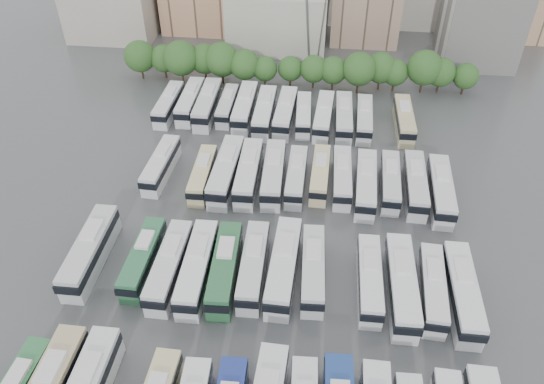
# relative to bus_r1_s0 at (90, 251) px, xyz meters

# --- Properties ---
(ground) EXTENTS (220.00, 220.00, 0.00)m
(ground) POSITION_rel_bus_r1_s0_xyz_m (21.47, 5.38, -2.04)
(ground) COLOR #424447
(ground) RESTS_ON ground
(tree_line) EXTENTS (64.81, 7.68, 8.15)m
(tree_line) POSITION_rel_bus_r1_s0_xyz_m (19.61, 47.45, 2.29)
(tree_line) COLOR black
(tree_line) RESTS_ON ground
(bus_r1_s0) EXTENTS (3.03, 13.31, 4.17)m
(bus_r1_s0) POSITION_rel_bus_r1_s0_xyz_m (0.00, 0.00, 0.00)
(bus_r1_s0) COLOR silver
(bus_r1_s0) RESTS_ON ground
(bus_r1_s2) EXTENTS (2.64, 11.56, 3.62)m
(bus_r1_s2) POSITION_rel_bus_r1_s0_xyz_m (6.50, -0.19, -0.27)
(bus_r1_s2) COLOR #2D6B45
(bus_r1_s2) RESTS_ON ground
(bus_r1_s3) EXTENTS (2.88, 12.55, 3.93)m
(bus_r1_s3) POSITION_rel_bus_r1_s0_xyz_m (9.97, -1.14, -0.12)
(bus_r1_s3) COLOR silver
(bus_r1_s3) RESTS_ON ground
(bus_r1_s4) EXTENTS (3.06, 13.00, 4.06)m
(bus_r1_s4) POSITION_rel_bus_r1_s0_xyz_m (13.24, -1.11, -0.05)
(bus_r1_s4) COLOR white
(bus_r1_s4) RESTS_ON ground
(bus_r1_s5) EXTENTS (3.33, 12.74, 3.96)m
(bus_r1_s5) POSITION_rel_bus_r1_s0_xyz_m (16.39, -0.82, -0.10)
(bus_r1_s5) COLOR #2A633B
(bus_r1_s5) RESTS_ON ground
(bus_r1_s6) EXTENTS (2.93, 12.26, 3.83)m
(bus_r1_s6) POSITION_rel_bus_r1_s0_xyz_m (19.58, 0.01, -0.17)
(bus_r1_s6) COLOR silver
(bus_r1_s6) RESTS_ON ground
(bus_r1_s7) EXTENTS (3.27, 13.44, 4.19)m
(bus_r1_s7) POSITION_rel_bus_r1_s0_xyz_m (23.09, 0.20, 0.01)
(bus_r1_s7) COLOR silver
(bus_r1_s7) RESTS_ON ground
(bus_r1_s8) EXTENTS (3.14, 12.06, 3.75)m
(bus_r1_s8) POSITION_rel_bus_r1_s0_xyz_m (26.46, 0.34, -0.20)
(bus_r1_s8) COLOR silver
(bus_r1_s8) RESTS_ON ground
(bus_r1_s10) EXTENTS (2.69, 11.77, 3.68)m
(bus_r1_s10) POSITION_rel_bus_r1_s0_xyz_m (32.90, -0.45, -0.24)
(bus_r1_s10) COLOR white
(bus_r1_s10) RESTS_ON ground
(bus_r1_s11) EXTENTS (3.10, 13.31, 4.16)m
(bus_r1_s11) POSITION_rel_bus_r1_s0_xyz_m (36.39, -1.10, -0.00)
(bus_r1_s11) COLOR silver
(bus_r1_s11) RESTS_ON ground
(bus_r1_s12) EXTENTS (3.11, 11.65, 3.62)m
(bus_r1_s12) POSITION_rel_bus_r1_s0_xyz_m (39.82, -1.00, -0.27)
(bus_r1_s12) COLOR silver
(bus_r1_s12) RESTS_ON ground
(bus_r1_s13) EXTENTS (2.81, 12.82, 4.02)m
(bus_r1_s13) POSITION_rel_bus_r1_s0_xyz_m (42.94, -1.34, -0.07)
(bus_r1_s13) COLOR silver
(bus_r1_s13) RESTS_ON ground
(bus_r2_s1) EXTENTS (3.04, 11.75, 3.66)m
(bus_r2_s1) POSITION_rel_bus_r1_s0_xyz_m (3.46, 18.20, -0.25)
(bus_r2_s1) COLOR silver
(bus_r2_s1) RESTS_ON ground
(bus_r2_s3) EXTENTS (2.68, 11.18, 3.49)m
(bus_r2_s3) POSITION_rel_bus_r1_s0_xyz_m (9.93, 16.70, -0.33)
(bus_r2_s3) COLOR beige
(bus_r2_s3) RESTS_ON ground
(bus_r2_s4) EXTENTS (3.28, 13.67, 4.27)m
(bus_r2_s4) POSITION_rel_bus_r1_s0_xyz_m (13.21, 17.37, 0.05)
(bus_r2_s4) COLOR silver
(bus_r2_s4) RESTS_ON ground
(bus_r2_s5) EXTENTS (3.09, 13.04, 4.08)m
(bus_r2_s5) POSITION_rel_bus_r1_s0_xyz_m (16.40, 17.47, -0.04)
(bus_r2_s5) COLOR silver
(bus_r2_s5) RESTS_ON ground
(bus_r2_s6) EXTENTS (3.29, 12.91, 4.02)m
(bus_r2_s6) POSITION_rel_bus_r1_s0_xyz_m (19.92, 17.70, -0.07)
(bus_r2_s6) COLOR silver
(bus_r2_s6) RESTS_ON ground
(bus_r2_s7) EXTENTS (2.52, 11.50, 3.61)m
(bus_r2_s7) POSITION_rel_bus_r1_s0_xyz_m (23.16, 17.70, -0.27)
(bus_r2_s7) COLOR silver
(bus_r2_s7) RESTS_ON ground
(bus_r2_s8) EXTENTS (2.65, 11.17, 3.49)m
(bus_r2_s8) POSITION_rel_bus_r1_s0_xyz_m (26.47, 18.69, -0.33)
(bus_r2_s8) COLOR beige
(bus_r2_s8) RESTS_ON ground
(bus_r2_s9) EXTENTS (2.75, 11.66, 3.64)m
(bus_r2_s9) POSITION_rel_bus_r1_s0_xyz_m (29.57, 18.28, -0.26)
(bus_r2_s9) COLOR silver
(bus_r2_s9) RESTS_ON ground
(bus_r2_s10) EXTENTS (3.19, 12.67, 3.95)m
(bus_r2_s10) POSITION_rel_bus_r1_s0_xyz_m (32.84, 16.90, -0.11)
(bus_r2_s10) COLOR silver
(bus_r2_s10) RESTS_ON ground
(bus_r2_s11) EXTENTS (2.91, 11.54, 3.59)m
(bus_r2_s11) POSITION_rel_bus_r1_s0_xyz_m (36.26, 18.00, -0.28)
(bus_r2_s11) COLOR silver
(bus_r2_s11) RESTS_ON ground
(bus_r2_s12) EXTENTS (3.00, 12.40, 3.87)m
(bus_r2_s12) POSITION_rel_bus_r1_s0_xyz_m (39.64, 17.64, -0.14)
(bus_r2_s12) COLOR silver
(bus_r2_s12) RESTS_ON ground
(bus_r2_s13) EXTENTS (3.22, 12.78, 3.98)m
(bus_r2_s13) POSITION_rel_bus_r1_s0_xyz_m (42.94, 16.64, -0.09)
(bus_r2_s13) COLOR silver
(bus_r2_s13) RESTS_ON ground
(bus_r3_s0) EXTENTS (2.75, 11.70, 3.66)m
(bus_r3_s0) POSITION_rel_bus_r1_s0_xyz_m (-0.08, 35.40, -0.25)
(bus_r3_s0) COLOR silver
(bus_r3_s0) RESTS_ON ground
(bus_r3_s1) EXTENTS (2.77, 12.35, 3.87)m
(bus_r3_s1) POSITION_rel_bus_r1_s0_xyz_m (3.40, 36.55, -0.14)
(bus_r3_s1) COLOR silver
(bus_r3_s1) RESTS_ON ground
(bus_r3_s2) EXTENTS (3.03, 13.17, 4.12)m
(bus_r3_s2) POSITION_rel_bus_r1_s0_xyz_m (6.59, 35.78, -0.02)
(bus_r3_s2) COLOR silver
(bus_r3_s2) RESTS_ON ground
(bus_r3_s3) EXTENTS (2.36, 10.83, 3.40)m
(bus_r3_s3) POSITION_rel_bus_r1_s0_xyz_m (9.92, 36.28, -0.38)
(bus_r3_s3) COLOR silver
(bus_r3_s3) RESTS_ON ground
(bus_r3_s4) EXTENTS (2.87, 12.98, 4.07)m
(bus_r3_s4) POSITION_rel_bus_r1_s0_xyz_m (13.07, 35.47, -0.05)
(bus_r3_s4) COLOR silver
(bus_r3_s4) RESTS_ON ground
(bus_r3_s5) EXTENTS (2.88, 12.91, 4.05)m
(bus_r3_s5) POSITION_rel_bus_r1_s0_xyz_m (16.55, 34.33, -0.06)
(bus_r3_s5) COLOR white
(bus_r3_s5) RESTS_ON ground
(bus_r3_s6) EXTENTS (3.15, 12.76, 3.98)m
(bus_r3_s6) POSITION_rel_bus_r1_s0_xyz_m (19.97, 34.64, -0.09)
(bus_r3_s6) COLOR silver
(bus_r3_s6) RESTS_ON ground
(bus_r3_s7) EXTENTS (2.88, 11.06, 3.44)m
(bus_r3_s7) POSITION_rel_bus_r1_s0_xyz_m (23.01, 34.76, -0.36)
(bus_r3_s7) COLOR white
(bus_r3_s7) RESTS_ON ground
(bus_r3_s8) EXTENTS (3.20, 12.20, 3.79)m
(bus_r3_s8) POSITION_rel_bus_r1_s0_xyz_m (26.34, 34.43, -0.18)
(bus_r3_s8) COLOR white
(bus_r3_s8) RESTS_ON ground
(bus_r3_s9) EXTENTS (2.88, 12.30, 3.84)m
(bus_r3_s9) POSITION_rel_bus_r1_s0_xyz_m (29.63, 34.37, -0.16)
(bus_r3_s9) COLOR silver
(bus_r3_s9) RESTS_ON ground
(bus_r3_s10) EXTENTS (2.79, 11.58, 3.62)m
(bus_r3_s10) POSITION_rel_bus_r1_s0_xyz_m (32.98, 34.45, -0.27)
(bus_r3_s10) COLOR silver
(bus_r3_s10) RESTS_ON ground
(bus_r3_s12) EXTENTS (2.80, 11.99, 3.75)m
(bus_r3_s12) POSITION_rel_bus_r1_s0_xyz_m (39.44, 34.80, -0.20)
(bus_r3_s12) COLOR #C4B787
(bus_r3_s12) RESTS_ON ground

